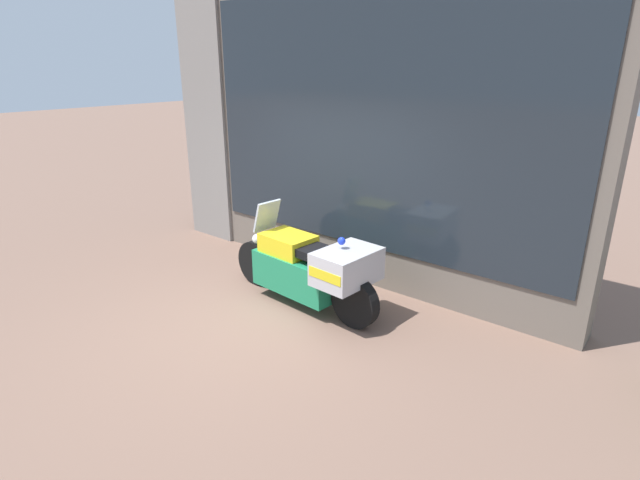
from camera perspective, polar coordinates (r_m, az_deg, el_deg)
The scene contains 4 objects.
ground_plane at distance 5.97m, azimuth -8.59°, elevation -9.25°, with size 60.00×60.00×0.00m, color #7A5B4C.
shop_building at distance 7.03m, azimuth 0.33°, elevation 13.25°, with size 6.43×0.55×4.14m.
window_display at distance 6.94m, azimuth 5.95°, elevation -0.44°, with size 5.01×0.30×2.09m.
paramedic_motorcycle at distance 6.03m, azimuth -1.12°, elevation -3.17°, with size 2.34×0.78×1.22m.
Camera 1 is at (3.94, -3.45, 2.87)m, focal length 28.00 mm.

